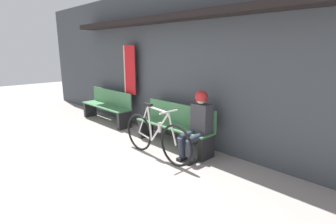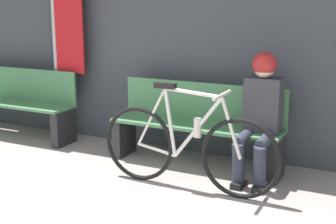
{
  "view_description": "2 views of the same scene",
  "coord_description": "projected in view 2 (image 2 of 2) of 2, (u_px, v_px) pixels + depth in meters",
  "views": [
    {
      "loc": [
        3.91,
        -1.15,
        1.91
      ],
      "look_at": [
        0.49,
        2.13,
        0.77
      ],
      "focal_mm": 28.0,
      "sensor_mm": 36.0,
      "label": 1
    },
    {
      "loc": [
        2.17,
        -1.91,
        1.67
      ],
      "look_at": [
        0.29,
        1.95,
        0.65
      ],
      "focal_mm": 50.0,
      "sensor_mm": 36.0,
      "label": 2
    }
  ],
  "objects": [
    {
      "name": "park_bench_far",
      "position": [
        11.0,
        104.0,
        5.92
      ],
      "size": [
        1.82,
        0.42,
        0.85
      ],
      "color": "#477F51",
      "rests_on": "ground_plane"
    },
    {
      "name": "person_seated",
      "position": [
        261.0,
        108.0,
        4.38
      ],
      "size": [
        0.34,
        0.6,
        1.22
      ],
      "color": "#2D3342",
      "rests_on": "ground_plane"
    },
    {
      "name": "bicycle",
      "position": [
        187.0,
        147.0,
        4.2
      ],
      "size": [
        1.71,
        0.4,
        0.97
      ],
      "color": "black",
      "rests_on": "ground_plane"
    },
    {
      "name": "storefront_wall",
      "position": [
        180.0,
        2.0,
        5.08
      ],
      "size": [
        12.0,
        0.56,
        3.2
      ],
      "color": "#3D4247",
      "rests_on": "ground_plane"
    },
    {
      "name": "banner_pole",
      "position": [
        64.0,
        36.0,
        5.61
      ],
      "size": [
        0.45,
        0.05,
        2.0
      ],
      "color": "#B7B2A8",
      "rests_on": "ground_plane"
    },
    {
      "name": "park_bench_near",
      "position": [
        197.0,
        127.0,
        4.83
      ],
      "size": [
        1.79,
        0.42,
        0.85
      ],
      "color": "#477F51",
      "rests_on": "ground_plane"
    }
  ]
}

